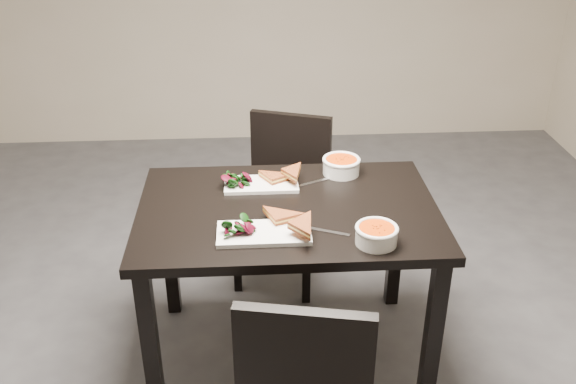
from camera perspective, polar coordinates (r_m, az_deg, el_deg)
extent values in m
plane|color=#47474C|center=(2.99, -4.73, -14.12)|extent=(5.00, 5.00, 0.00)
cube|color=black|center=(2.56, 0.00, -1.78)|extent=(1.20, 0.80, 0.04)
cube|color=black|center=(2.52, -12.18, -13.41)|extent=(0.06, 0.06, 0.71)
cube|color=black|center=(2.58, 12.83, -12.39)|extent=(0.06, 0.06, 0.71)
cube|color=black|center=(3.06, -10.57, -5.02)|extent=(0.06, 0.06, 0.71)
cube|color=black|center=(3.11, 9.61, -4.36)|extent=(0.06, 0.06, 0.71)
cube|color=black|center=(2.26, 1.89, -15.95)|extent=(0.49, 0.49, 0.04)
cube|color=black|center=(2.56, -1.94, -16.46)|extent=(0.05, 0.05, 0.41)
cube|color=black|center=(1.97, 1.41, -15.14)|extent=(0.42, 0.12, 0.40)
cube|color=black|center=(3.22, -0.64, -1.18)|extent=(0.53, 0.53, 0.04)
cube|color=black|center=(3.24, -4.58, -5.74)|extent=(0.05, 0.05, 0.41)
cube|color=black|center=(3.15, 1.64, -6.72)|extent=(0.05, 0.05, 0.41)
cube|color=black|center=(3.53, -2.63, -2.63)|extent=(0.05, 0.05, 0.41)
cube|color=black|center=(3.45, 3.08, -3.43)|extent=(0.05, 0.05, 0.41)
cube|color=black|center=(3.29, 0.25, 3.73)|extent=(0.41, 0.17, 0.40)
cube|color=white|center=(2.36, -2.17, -3.69)|extent=(0.35, 0.17, 0.02)
cylinder|color=white|center=(2.33, 7.90, -3.93)|extent=(0.15, 0.15, 0.06)
cylinder|color=#ED590A|center=(2.31, 7.94, -3.38)|extent=(0.13, 0.13, 0.02)
torus|color=white|center=(2.31, 7.95, -3.23)|extent=(0.16, 0.16, 0.02)
cube|color=silver|center=(2.39, 3.45, -3.52)|extent=(0.17, 0.09, 0.00)
cube|color=white|center=(2.71, -2.40, 0.69)|extent=(0.31, 0.16, 0.02)
cylinder|color=white|center=(2.82, 4.77, 2.24)|extent=(0.16, 0.16, 0.06)
cylinder|color=#ED590A|center=(2.80, 4.80, 2.77)|extent=(0.14, 0.14, 0.02)
torus|color=white|center=(2.80, 4.80, 2.90)|extent=(0.17, 0.17, 0.02)
cube|color=silver|center=(2.73, 2.06, 0.81)|extent=(0.17, 0.09, 0.00)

